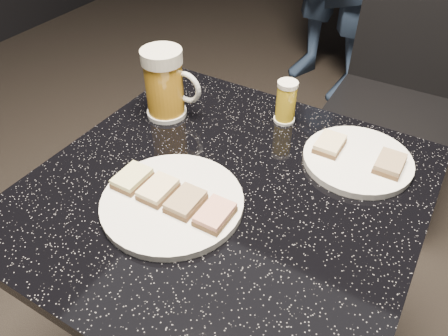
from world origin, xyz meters
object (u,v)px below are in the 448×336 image
(beer_tumbler, at_px, (286,102))
(plate_small, at_px, (357,160))
(table, at_px, (224,267))
(beer_mug, at_px, (165,84))
(plate_large, at_px, (172,202))
(chair, at_px, (397,93))

(beer_tumbler, bearing_deg, plate_small, -18.18)
(table, distance_m, beer_mug, 0.43)
(table, distance_m, beer_tumbler, 0.39)
(beer_tumbler, bearing_deg, beer_mug, -154.98)
(plate_large, bearing_deg, beer_tumbler, 80.10)
(plate_small, bearing_deg, beer_tumbler, 161.82)
(plate_large, relative_size, plate_small, 1.19)
(beer_tumbler, relative_size, chair, 0.11)
(plate_small, distance_m, beer_tumbler, 0.20)
(plate_small, relative_size, beer_mug, 1.37)
(beer_mug, bearing_deg, beer_tumbler, 25.02)
(plate_small, xyz_separation_m, beer_tumbler, (-0.19, 0.06, 0.04))
(plate_small, bearing_deg, beer_mug, -173.26)
(chair, bearing_deg, plate_large, -100.98)
(beer_tumbler, bearing_deg, chair, 78.50)
(plate_small, relative_size, beer_tumbler, 2.20)
(plate_large, bearing_deg, table, 55.81)
(table, bearing_deg, plate_large, -124.19)
(chair, bearing_deg, beer_mug, -115.18)
(plate_large, distance_m, beer_tumbler, 0.35)
(plate_large, xyz_separation_m, beer_mug, (-0.18, 0.23, 0.07))
(plate_large, xyz_separation_m, table, (0.06, 0.08, -0.25))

